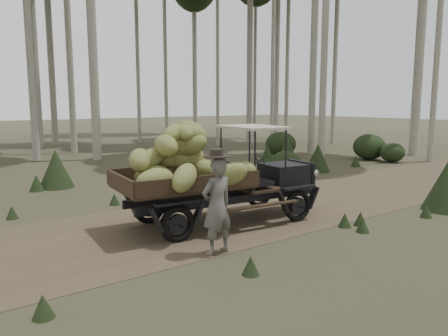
{
  "coord_description": "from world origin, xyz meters",
  "views": [
    {
      "loc": [
        -4.8,
        -7.68,
        2.56
      ],
      "look_at": [
        0.63,
        -0.37,
        1.19
      ],
      "focal_mm": 35.0,
      "sensor_mm": 36.0,
      "label": 1
    }
  ],
  "objects": [
    {
      "name": "undergrowth",
      "position": [
        1.77,
        -0.41,
        0.55
      ],
      "size": [
        25.12,
        21.33,
        1.33
      ],
      "color": "#233319",
      "rests_on": "ground"
    },
    {
      "name": "dirt_track",
      "position": [
        0.0,
        0.0,
        0.0
      ],
      "size": [
        70.0,
        4.0,
        0.01
      ],
      "primitive_type": "cube",
      "color": "brown",
      "rests_on": "ground"
    },
    {
      "name": "banana_truck",
      "position": [
        0.09,
        -0.34,
        1.28
      ],
      "size": [
        4.63,
        2.35,
        2.27
      ],
      "rotation": [
        0.0,
        0.0,
        -0.11
      ],
      "color": "black",
      "rests_on": "ground"
    },
    {
      "name": "farmer",
      "position": [
        -0.63,
        -1.86,
        0.85
      ],
      "size": [
        0.64,
        0.48,
        1.8
      ],
      "rotation": [
        0.0,
        0.0,
        3.23
      ],
      "color": "#5A5752",
      "rests_on": "ground"
    },
    {
      "name": "ground",
      "position": [
        0.0,
        0.0,
        0.0
      ],
      "size": [
        120.0,
        120.0,
        0.0
      ],
      "primitive_type": "plane",
      "color": "#473D2B",
      "rests_on": "ground"
    }
  ]
}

